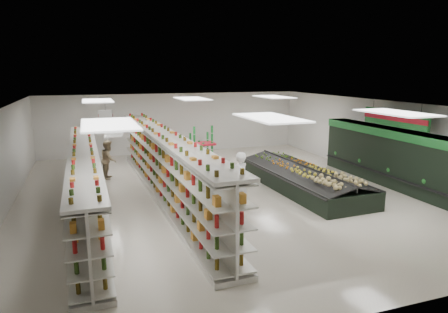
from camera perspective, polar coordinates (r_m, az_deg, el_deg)
name	(u,v)px	position (r m, az deg, el deg)	size (l,w,h in m)	color
floor	(221,192)	(14.66, -0.44, -5.15)	(16.00, 16.00, 0.00)	beige
ceiling	(221,105)	(14.05, -0.46, 7.42)	(14.00, 16.00, 0.02)	white
wall_back	(174,123)	(21.91, -7.16, 4.76)	(14.00, 0.02, 3.20)	silver
wall_front	(369,233)	(7.42, 19.99, -10.21)	(14.00, 0.02, 3.20)	silver
wall_left	(1,164)	(13.79, -29.22, -0.92)	(0.02, 16.00, 3.20)	silver
wall_right	(381,139)	(17.75, 21.52, 2.34)	(0.02, 16.00, 3.20)	silver
produce_wall_case	(397,155)	(16.40, 23.54, 0.16)	(0.93, 8.00, 2.20)	black
aisle_sign_near	(113,130)	(11.40, -15.55, 3.66)	(0.52, 0.06, 0.75)	white
aisle_sign_far	(106,115)	(15.37, -16.55, 5.64)	(0.52, 0.06, 0.75)	white
hortifruti_banner	(395,118)	(16.01, 23.20, 5.04)	(0.12, 3.20, 0.95)	#1D702C
gondola_left	(85,184)	(13.17, -19.19, -3.71)	(0.97, 11.39, 1.97)	silver
gondola_center	(165,168)	(14.07, -8.42, -1.65)	(1.42, 12.99, 2.25)	silver
produce_island	(302,178)	(15.28, 11.05, -2.99)	(2.52, 6.37, 0.94)	black
soda_endcap	(201,145)	(19.64, -3.28, 1.60)	(1.33, 0.96, 1.62)	red
shopper_main	(239,181)	(12.70, 2.21, -3.47)	(0.68, 0.45, 1.87)	white
shopper_background	(109,159)	(17.08, -16.14, -0.38)	(0.78, 0.48, 1.60)	#957B5C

